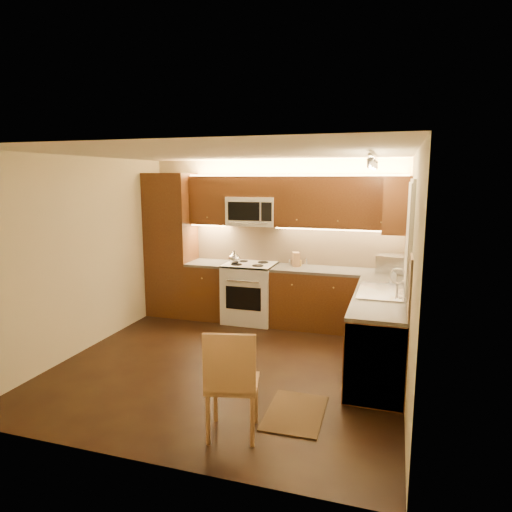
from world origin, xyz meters
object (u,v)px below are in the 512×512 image
(stove, at_px, (250,292))
(microwave, at_px, (253,211))
(soap_bottle, at_px, (393,276))
(kettle, at_px, (234,257))
(toaster_oven, at_px, (393,264))
(sink, at_px, (381,286))
(dining_chair, at_px, (233,381))
(knife_block, at_px, (296,259))

(stove, bearing_deg, microwave, 90.00)
(soap_bottle, bearing_deg, kettle, 161.08)
(microwave, bearing_deg, soap_bottle, -18.65)
(toaster_oven, bearing_deg, sink, -83.93)
(microwave, relative_size, dining_chair, 0.77)
(kettle, distance_m, knife_block, 0.94)
(dining_chair, bearing_deg, soap_bottle, 50.14)
(microwave, bearing_deg, toaster_oven, -2.00)
(microwave, relative_size, soap_bottle, 4.19)
(microwave, height_order, toaster_oven, microwave)
(toaster_oven, bearing_deg, microwave, -170.43)
(toaster_oven, relative_size, dining_chair, 0.42)
(sink, relative_size, toaster_oven, 2.07)
(microwave, xyz_separation_m, soap_bottle, (2.12, -0.72, -0.73))
(kettle, height_order, knife_block, kettle)
(knife_block, bearing_deg, soap_bottle, -45.79)
(microwave, distance_m, toaster_oven, 2.23)
(stove, bearing_deg, toaster_oven, 1.66)
(sink, relative_size, kettle, 3.94)
(sink, bearing_deg, microwave, 147.79)
(kettle, distance_m, soap_bottle, 2.39)
(sink, relative_size, soap_bottle, 4.74)
(stove, xyz_separation_m, knife_block, (0.70, 0.10, 0.55))
(toaster_oven, xyz_separation_m, soap_bottle, (0.01, -0.64, -0.03))
(kettle, height_order, soap_bottle, kettle)
(kettle, relative_size, toaster_oven, 0.53)
(knife_block, bearing_deg, stove, 168.44)
(sink, height_order, knife_block, knife_block)
(microwave, height_order, knife_block, microwave)
(toaster_oven, bearing_deg, stove, -166.78)
(sink, height_order, dining_chair, sink)
(kettle, bearing_deg, sink, -42.12)
(kettle, bearing_deg, dining_chair, -87.63)
(toaster_oven, bearing_deg, knife_block, -170.19)
(soap_bottle, bearing_deg, sink, -110.04)
(knife_block, bearing_deg, kettle, 172.64)
(stove, height_order, microwave, microwave)
(sink, xyz_separation_m, kettle, (-2.22, 1.02, 0.05))
(knife_block, relative_size, dining_chair, 0.22)
(kettle, relative_size, soap_bottle, 1.20)
(microwave, xyz_separation_m, sink, (2.00, -1.26, -0.74))
(sink, distance_m, soap_bottle, 0.56)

